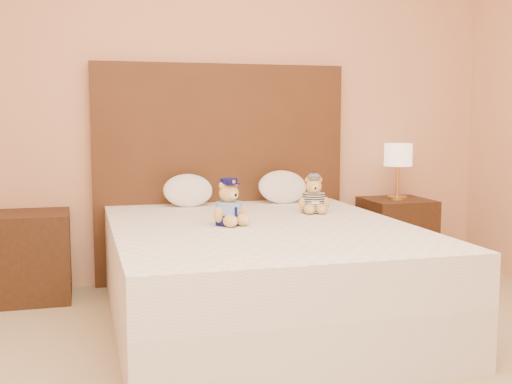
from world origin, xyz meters
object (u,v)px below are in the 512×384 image
(nightstand_left, at_px, (33,256))
(nightstand_right, at_px, (396,237))
(lamp, at_px, (398,158))
(pillow_left, at_px, (188,189))
(bed, at_px, (261,273))
(teddy_prisoner, at_px, (314,194))
(teddy_police, at_px, (229,202))
(pillow_right, at_px, (283,185))

(nightstand_left, height_order, nightstand_right, same)
(lamp, xyz_separation_m, pillow_left, (-1.52, 0.03, -0.18))
(bed, relative_size, teddy_prisoner, 8.82)
(nightstand_right, xyz_separation_m, lamp, (-0.00, 0.00, 0.57))
(lamp, height_order, teddy_police, lamp)
(nightstand_left, height_order, teddy_prisoner, teddy_prisoner)
(pillow_left, relative_size, pillow_right, 0.96)
(bed, distance_m, teddy_police, 0.44)
(nightstand_right, relative_size, teddy_prisoner, 2.43)
(nightstand_right, bearing_deg, bed, -147.38)
(bed, bearing_deg, teddy_prisoner, 37.55)
(teddy_police, height_order, pillow_left, teddy_police)
(teddy_prisoner, xyz_separation_m, pillow_left, (-0.70, 0.50, 0.00))
(bed, xyz_separation_m, lamp, (1.25, 0.80, 0.57))
(bed, relative_size, pillow_left, 6.08)
(bed, xyz_separation_m, teddy_prisoner, (0.43, 0.33, 0.39))
(teddy_prisoner, bearing_deg, bed, -132.52)
(nightstand_left, bearing_deg, teddy_police, -35.47)
(nightstand_right, relative_size, teddy_police, 2.18)
(lamp, xyz_separation_m, pillow_right, (-0.86, 0.03, -0.18))
(bed, height_order, pillow_left, pillow_left)
(teddy_police, bearing_deg, nightstand_left, 123.26)
(pillow_right, bearing_deg, lamp, -2.00)
(nightstand_left, distance_m, teddy_prisoner, 1.79)
(teddy_police, bearing_deg, teddy_prisoner, 5.16)
(lamp, relative_size, teddy_prisoner, 1.76)
(teddy_police, bearing_deg, pillow_right, 33.51)
(lamp, relative_size, pillow_right, 1.17)
(teddy_prisoner, bearing_deg, nightstand_left, 174.41)
(nightstand_right, height_order, pillow_right, pillow_right)
(nightstand_left, relative_size, lamp, 1.38)
(nightstand_right, distance_m, teddy_prisoner, 1.02)
(nightstand_right, bearing_deg, pillow_right, 178.00)
(nightstand_right, height_order, lamp, lamp)
(nightstand_left, relative_size, pillow_right, 1.61)
(pillow_right, bearing_deg, teddy_police, -125.22)
(pillow_left, xyz_separation_m, pillow_right, (0.66, 0.00, 0.00))
(teddy_police, xyz_separation_m, teddy_prisoner, (0.60, 0.30, -0.01))
(nightstand_left, distance_m, pillow_left, 1.06)
(bed, bearing_deg, pillow_left, 107.72)
(bed, xyz_separation_m, pillow_left, (-0.27, 0.83, 0.39))
(nightstand_left, distance_m, pillow_right, 1.69)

